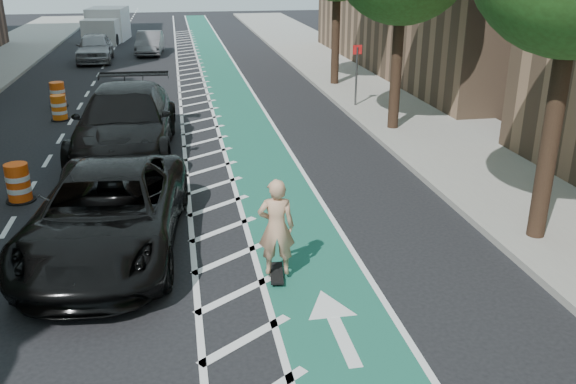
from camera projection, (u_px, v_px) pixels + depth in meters
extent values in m
plane|color=black|center=(152.00, 265.00, 11.85)|extent=(120.00, 120.00, 0.00)
cube|color=#1C624F|center=(246.00, 127.00, 21.53)|extent=(2.00, 90.00, 0.01)
cube|color=silver|center=(203.00, 129.00, 21.28)|extent=(1.40, 90.00, 0.01)
cube|color=gray|center=(420.00, 117.00, 22.60)|extent=(5.00, 90.00, 0.15)
cube|color=gray|center=(356.00, 120.00, 22.19)|extent=(0.12, 90.00, 0.16)
cylinder|color=#382619|center=(540.00, 136.00, 12.39)|extent=(0.36, 0.36, 4.40)
cylinder|color=#382619|center=(401.00, 70.00, 19.73)|extent=(0.36, 0.36, 4.40)
cylinder|color=#382619|center=(338.00, 39.00, 27.07)|extent=(0.36, 0.36, 4.40)
cylinder|color=#4C4C4C|center=(356.00, 78.00, 23.71)|extent=(0.08, 0.08, 2.40)
cube|color=red|center=(357.00, 50.00, 23.32)|extent=(0.35, 0.02, 0.35)
cube|color=black|center=(277.00, 273.00, 11.36)|extent=(0.34, 0.86, 0.03)
cylinder|color=black|center=(272.00, 269.00, 11.64)|extent=(0.04, 0.07, 0.06)
cylinder|color=black|center=(281.00, 269.00, 11.64)|extent=(0.04, 0.07, 0.06)
cylinder|color=black|center=(272.00, 284.00, 11.12)|extent=(0.04, 0.07, 0.06)
cylinder|color=black|center=(282.00, 283.00, 11.13)|extent=(0.04, 0.07, 0.06)
imported|color=tan|center=(276.00, 227.00, 11.02)|extent=(0.73, 0.53, 1.85)
imported|color=black|center=(108.00, 212.00, 12.15)|extent=(3.36, 6.30, 1.68)
imported|color=black|center=(125.00, 122.00, 18.22)|extent=(3.11, 6.99, 1.99)
imported|color=#949398|center=(95.00, 47.00, 34.78)|extent=(1.99, 4.72, 1.59)
imported|color=slate|center=(150.00, 43.00, 37.47)|extent=(1.70, 4.25, 1.37)
imported|color=black|center=(538.00, 129.00, 17.54)|extent=(0.87, 0.97, 1.65)
cube|color=silver|center=(109.00, 24.00, 43.87)|extent=(2.86, 3.86, 2.26)
cube|color=silver|center=(101.00, 32.00, 41.46)|extent=(2.44, 2.04, 1.69)
cylinder|color=black|center=(85.00, 40.00, 41.13)|extent=(0.37, 0.82, 0.79)
cylinder|color=black|center=(115.00, 40.00, 41.27)|extent=(0.37, 0.82, 0.79)
cylinder|color=black|center=(98.00, 33.00, 44.91)|extent=(0.37, 0.82, 0.79)
cylinder|color=black|center=(126.00, 33.00, 45.05)|extent=(0.37, 0.82, 0.79)
cylinder|color=#FF510D|center=(18.00, 183.00, 14.80)|extent=(0.55, 0.55, 0.96)
cylinder|color=silver|center=(19.00, 189.00, 14.86)|extent=(0.56, 0.56, 0.13)
cylinder|color=silver|center=(17.00, 177.00, 14.75)|extent=(0.56, 0.56, 0.13)
cylinder|color=black|center=(21.00, 200.00, 14.97)|extent=(0.70, 0.70, 0.04)
cylinder|color=orange|center=(59.00, 108.00, 22.28)|extent=(0.53, 0.53, 0.92)
cylinder|color=silver|center=(60.00, 112.00, 22.33)|extent=(0.54, 0.54, 0.12)
cylinder|color=silver|center=(59.00, 104.00, 22.23)|extent=(0.54, 0.54, 0.12)
cylinder|color=black|center=(61.00, 119.00, 22.43)|extent=(0.67, 0.67, 0.04)
cylinder|color=#FF560D|center=(58.00, 94.00, 24.30)|extent=(0.57, 0.57, 0.98)
cylinder|color=silver|center=(58.00, 98.00, 24.36)|extent=(0.58, 0.58, 0.13)
cylinder|color=silver|center=(57.00, 91.00, 24.25)|extent=(0.58, 0.58, 0.13)
cylinder|color=black|center=(59.00, 106.00, 24.47)|extent=(0.72, 0.72, 0.04)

